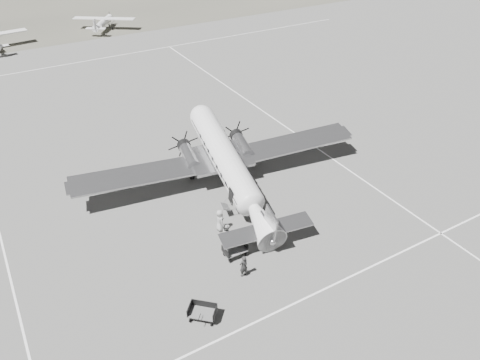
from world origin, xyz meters
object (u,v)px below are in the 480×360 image
light_plane_right (104,23)px  ramp_agent (227,234)px  baggage_cart_far (202,313)px  baggage_cart_near (235,250)px  dc3_airliner (228,166)px  ground_crew (244,266)px  passenger (220,220)px

light_plane_right → ramp_agent: (-8.80, -61.08, -0.28)m
baggage_cart_far → baggage_cart_near: bearing=83.2°
dc3_airliner → baggage_cart_near: (-3.76, -7.70, -2.04)m
baggage_cart_far → ramp_agent: 7.43m
light_plane_right → baggage_cart_near: 63.29m
light_plane_right → ground_crew: 65.41m
baggage_cart_near → ground_crew: 2.16m
baggage_cart_far → ground_crew: bearing=67.6°
ramp_agent → ground_crew: bearing=170.2°
ground_crew → passenger: size_ratio=0.94×
baggage_cart_near → ramp_agent: bearing=81.7°
light_plane_right → ramp_agent: light_plane_right is taller
light_plane_right → passenger: (-8.58, -59.46, -0.20)m
dc3_airliner → ground_crew: (-4.25, -9.76, -1.66)m
baggage_cart_far → passenger: 8.84m
light_plane_right → baggage_cart_far: size_ratio=6.06×
baggage_cart_far → ground_crew: ground_crew is taller
baggage_cart_far → ramp_agent: (4.90, 5.58, 0.35)m
baggage_cart_near → ramp_agent: 1.62m
baggage_cart_far → passenger: bearing=97.1°
light_plane_right → baggage_cart_near: light_plane_right is taller
dc3_airliner → light_plane_right: 55.22m
baggage_cart_far → passenger: size_ratio=0.96×
light_plane_right → passenger: bearing=-63.5°
dc3_airliner → passenger: size_ratio=14.09×
baggage_cart_near → passenger: passenger is taller
ramp_agent → passenger: (0.23, 1.61, 0.08)m
ramp_agent → dc3_airliner: bearing=-28.6°
dc3_airliner → ramp_agent: 7.27m
baggage_cart_far → passenger: passenger is taller
baggage_cart_near → baggage_cart_far: baggage_cart_far is taller
ground_crew → ramp_agent: 3.70m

